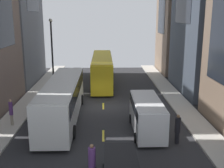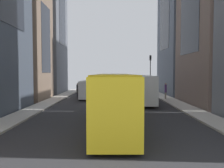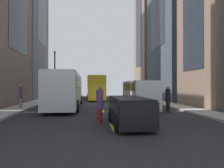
% 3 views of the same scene
% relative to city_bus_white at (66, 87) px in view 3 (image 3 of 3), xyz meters
% --- Properties ---
extents(ground_plane, '(41.48, 41.48, 0.00)m').
position_rel_city_bus_white_xyz_m(ground_plane, '(3.44, 3.36, -2.01)').
color(ground_plane, '#28282B').
extents(sidewalk_west, '(2.12, 44.00, 0.15)m').
position_rel_city_bus_white_xyz_m(sidewalk_west, '(-4.24, 3.36, -1.93)').
color(sidewalk_west, '#B2ADA3').
rests_on(sidewalk_west, ground).
extents(sidewalk_east, '(2.12, 44.00, 0.15)m').
position_rel_city_bus_white_xyz_m(sidewalk_east, '(11.12, 3.36, -1.93)').
color(sidewalk_east, '#B2ADA3').
rests_on(sidewalk_east, ground).
extents(lane_stripe_1, '(0.16, 2.00, 0.01)m').
position_rel_city_bus_white_xyz_m(lane_stripe_1, '(3.44, -10.64, -2.00)').
color(lane_stripe_1, yellow).
rests_on(lane_stripe_1, ground).
extents(lane_stripe_2, '(0.16, 2.00, 0.01)m').
position_rel_city_bus_white_xyz_m(lane_stripe_2, '(3.44, -3.64, -2.00)').
color(lane_stripe_2, yellow).
rests_on(lane_stripe_2, ground).
extents(lane_stripe_3, '(0.16, 2.00, 0.01)m').
position_rel_city_bus_white_xyz_m(lane_stripe_3, '(3.44, 3.36, -2.00)').
color(lane_stripe_3, yellow).
rests_on(lane_stripe_3, ground).
extents(lane_stripe_4, '(0.16, 2.00, 0.01)m').
position_rel_city_bus_white_xyz_m(lane_stripe_4, '(3.44, 10.36, -2.00)').
color(lane_stripe_4, yellow).
rests_on(lane_stripe_4, ground).
extents(lane_stripe_5, '(0.16, 2.00, 0.01)m').
position_rel_city_bus_white_xyz_m(lane_stripe_5, '(3.44, 17.36, -2.00)').
color(lane_stripe_5, yellow).
rests_on(lane_stripe_5, ground).
extents(lane_stripe_6, '(0.16, 2.00, 0.01)m').
position_rel_city_bus_white_xyz_m(lane_stripe_6, '(3.44, 24.36, -2.00)').
color(lane_stripe_6, yellow).
rests_on(lane_stripe_6, ground).
extents(building_east_3, '(9.46, 8.65, 26.70)m').
position_rel_city_bus_white_xyz_m(building_east_3, '(17.07, 20.52, 11.34)').
color(building_east_3, '#937760').
rests_on(building_east_3, ground).
extents(city_bus_white, '(2.80, 12.95, 3.35)m').
position_rel_city_bus_white_xyz_m(city_bus_white, '(0.00, 0.00, 0.00)').
color(city_bus_white, silver).
rests_on(city_bus_white, ground).
extents(streetcar_yellow, '(2.70, 13.55, 3.59)m').
position_rel_city_bus_white_xyz_m(streetcar_yellow, '(3.31, 12.85, 0.11)').
color(streetcar_yellow, yellow).
rests_on(streetcar_yellow, ground).
extents(delivery_van_white, '(2.25, 6.02, 2.58)m').
position_rel_city_bus_white_xyz_m(delivery_van_white, '(6.77, -2.98, -0.49)').
color(delivery_van_white, white).
rests_on(delivery_van_white, ground).
extents(car_black_0, '(1.94, 4.77, 1.53)m').
position_rel_city_bus_white_xyz_m(car_black_0, '(4.39, -10.31, -1.10)').
color(car_black_0, black).
rests_on(car_black_0, ground).
extents(pedestrian_walking_far, '(0.40, 0.40, 2.16)m').
position_rel_city_bus_white_xyz_m(pedestrian_walking_far, '(2.84, -9.46, -0.87)').
color(pedestrian_walking_far, maroon).
rests_on(pedestrian_walking_far, ground).
extents(pedestrian_crossing_near, '(0.40, 0.40, 2.14)m').
position_rel_city_bus_white_xyz_m(pedestrian_crossing_near, '(8.60, -5.06, -0.89)').
color(pedestrian_crossing_near, black).
rests_on(pedestrian_crossing_near, ground).
extents(pedestrian_crossing_mid, '(0.31, 0.31, 2.14)m').
position_rel_city_bus_white_xyz_m(pedestrian_crossing_mid, '(-3.92, -1.61, -0.71)').
color(pedestrian_crossing_mid, gray).
rests_on(pedestrian_crossing_mid, ground).
extents(streetlamp_near, '(0.44, 0.44, 8.05)m').
position_rel_city_bus_white_xyz_m(streetlamp_near, '(-3.68, 16.51, 2.99)').
color(streetlamp_near, black).
rests_on(streetlamp_near, ground).
extents(streetlamp_far, '(0.44, 0.44, 8.15)m').
position_rel_city_bus_white_xyz_m(streetlamp_far, '(-3.68, 16.18, 3.04)').
color(streetlamp_far, black).
rests_on(streetlamp_far, ground).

